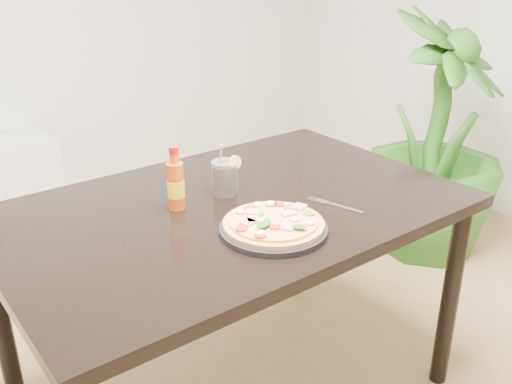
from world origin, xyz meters
TOP-DOWN VIEW (x-y plane):
  - dining_table at (-0.13, 0.21)m, footprint 1.40×0.90m
  - plate at (-0.15, -0.01)m, footprint 0.30×0.30m
  - pizza at (-0.15, -0.01)m, footprint 0.28×0.28m
  - hot_sauce_bottle at (-0.28, 0.28)m, footprint 0.05×0.05m
  - cola_cup at (-0.11, 0.29)m, footprint 0.09×0.08m
  - fork at (0.10, 0.01)m, footprint 0.07×0.18m
  - houseplant at (1.30, 0.50)m, footprint 0.88×0.88m
  - plant_pot at (1.30, 0.50)m, footprint 0.28×0.28m

SIDE VIEW (x-z plane):
  - plant_pot at x=1.30m, z-range 0.00..0.22m
  - houseplant at x=1.30m, z-range 0.00..1.21m
  - dining_table at x=-0.13m, z-range 0.29..1.04m
  - fork at x=0.10m, z-range 0.75..0.76m
  - plate at x=-0.15m, z-range 0.75..0.77m
  - pizza at x=-0.15m, z-range 0.76..0.79m
  - cola_cup at x=-0.11m, z-range 0.72..0.89m
  - hot_sauce_bottle at x=-0.28m, z-range 0.73..0.93m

